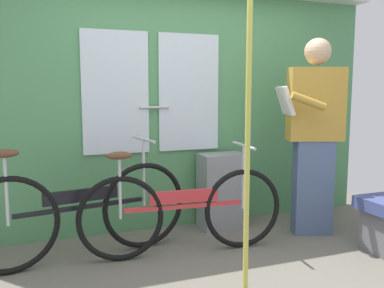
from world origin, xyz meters
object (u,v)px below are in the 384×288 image
bicycle_leaning_behind (183,211)px  passenger_reading_newspaper (314,132)px  bicycle_near_door (81,212)px  trash_bin_by_wall (222,190)px  handrail_pole (248,122)px

bicycle_leaning_behind → passenger_reading_newspaper: bearing=7.1°
bicycle_near_door → trash_bin_by_wall: (1.36, 0.34, -0.03)m
handrail_pole → bicycle_near_door: bearing=137.8°
trash_bin_by_wall → handrail_pole: 1.49m
handrail_pole → bicycle_leaning_behind: bearing=104.7°
trash_bin_by_wall → handrail_pole: size_ratio=0.32×
passenger_reading_newspaper → handrail_pole: (-1.09, -0.77, 0.18)m
bicycle_leaning_behind → trash_bin_by_wall: (0.58, 0.51, -0.00)m
handrail_pole → trash_bin_by_wall: bearing=72.3°
bicycle_near_door → handrail_pole: size_ratio=0.78×
passenger_reading_newspaper → trash_bin_by_wall: passenger_reading_newspaper is taller
passenger_reading_newspaper → bicycle_leaning_behind: bearing=20.9°
bicycle_leaning_behind → trash_bin_by_wall: 0.77m
bicycle_leaning_behind → trash_bin_by_wall: bearing=46.0°
bicycle_near_door → handrail_pole: 1.51m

